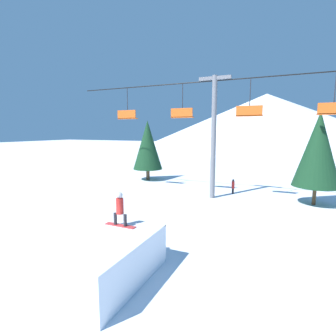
{
  "coord_description": "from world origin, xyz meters",
  "views": [
    {
      "loc": [
        6.48,
        -6.52,
        5.22
      ],
      "look_at": [
        1.04,
        5.49,
        3.33
      ],
      "focal_mm": 28.0,
      "sensor_mm": 36.0,
      "label": 1
    }
  ],
  "objects": [
    {
      "name": "mountain_ridge",
      "position": [
        0.0,
        82.72,
        8.31
      ],
      "size": [
        78.36,
        78.36,
        16.61
      ],
      "color": "silver",
      "rests_on": "ground_plane"
    },
    {
      "name": "pine_tree_near",
      "position": [
        8.46,
        14.17,
        3.94
      ],
      "size": [
        3.11,
        3.11,
        6.54
      ],
      "color": "#4C3823",
      "rests_on": "ground_plane"
    },
    {
      "name": "distant_skier",
      "position": [
        2.62,
        15.12,
        0.67
      ],
      "size": [
        0.24,
        0.24,
        1.23
      ],
      "color": "black",
      "rests_on": "ground_plane"
    },
    {
      "name": "snowboarder",
      "position": [
        0.74,
        1.63,
        2.22
      ],
      "size": [
        1.31,
        0.29,
        1.35
      ],
      "color": "#B22D2D",
      "rests_on": "snow_ramp"
    },
    {
      "name": "snow_ramp",
      "position": [
        1.04,
        0.43,
        0.77
      ],
      "size": [
        2.53,
        4.11,
        1.53
      ],
      "color": "white",
      "rests_on": "ground_plane"
    },
    {
      "name": "chairlift",
      "position": [
        1.37,
        13.12,
        5.74
      ],
      "size": [
        24.02,
        0.44,
        9.26
      ],
      "color": "slate",
      "rests_on": "ground_plane"
    },
    {
      "name": "ground_plane",
      "position": [
        0.0,
        0.0,
        0.0
      ],
      "size": [
        220.0,
        220.0,
        0.0
      ],
      "primitive_type": "plane",
      "color": "white"
    },
    {
      "name": "pine_tree_far",
      "position": [
        -6.86,
        17.74,
        3.71
      ],
      "size": [
        3.08,
        3.08,
        6.27
      ],
      "color": "#4C3823",
      "rests_on": "ground_plane"
    }
  ]
}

